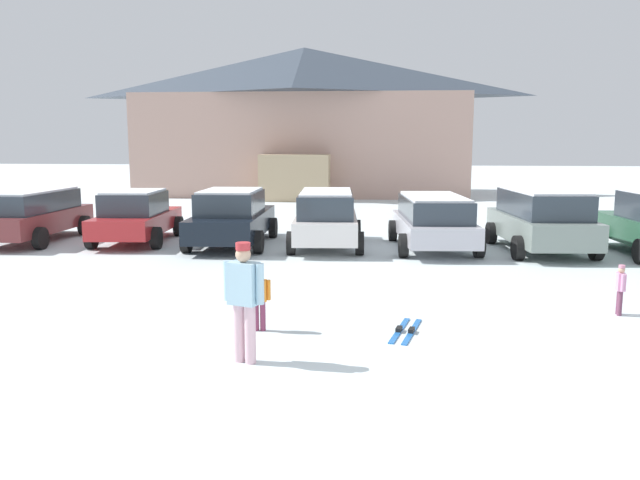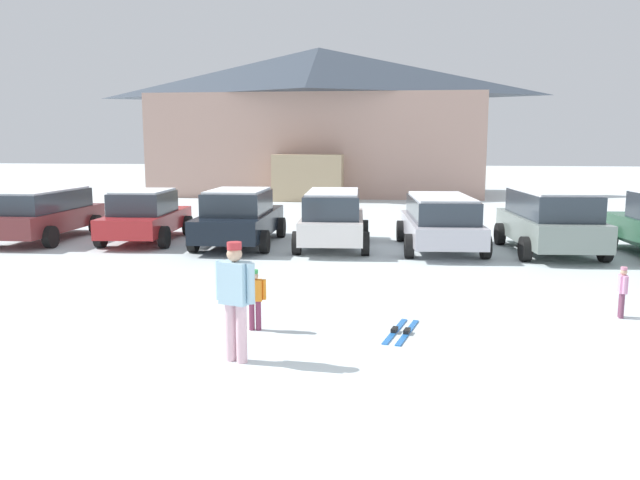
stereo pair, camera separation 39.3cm
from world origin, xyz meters
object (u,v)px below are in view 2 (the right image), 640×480
parked_white_suv (333,217)px  parked_maroon_van (44,213)px  ski_lodge (319,120)px  pair_of_skis (401,331)px  skier_child_in_orange_jacket (255,296)px  parked_silver_wagon (440,220)px  parked_grey_wagon (550,219)px  parked_black_sedan (239,217)px  parked_red_sedan (145,215)px  skier_adult_in_blue_parka (235,295)px  skier_child_in_pink_snowsuit (622,289)px

parked_white_suv → parked_maroon_van: bearing=179.7°
ski_lodge → pair_of_skis: bearing=-79.0°
skier_child_in_orange_jacket → pair_of_skis: skier_child_in_orange_jacket is taller
parked_silver_wagon → parked_grey_wagon: size_ratio=1.05×
ski_lodge → parked_black_sedan: size_ratio=4.02×
ski_lodge → parked_red_sedan: (-2.52, -19.26, -3.51)m
parked_white_suv → pair_of_skis: parked_white_suv is taller
parked_black_sedan → parked_maroon_van: bearing=-179.8°
parked_maroon_van → parked_red_sedan: size_ratio=1.08×
parked_maroon_van → ski_lodge: bearing=73.7°
ski_lodge → skier_adult_in_blue_parka: size_ratio=11.59×
ski_lodge → parked_white_suv: (3.29, -19.53, -3.43)m
parked_black_sedan → parked_red_sedan: bearing=176.3°
parked_red_sedan → parked_black_sedan: size_ratio=0.90×
skier_child_in_pink_snowsuit → pair_of_skis: 4.03m
skier_adult_in_blue_parka → parked_grey_wagon: bearing=57.5°
parked_silver_wagon → skier_adult_in_blue_parka: size_ratio=2.84×
skier_adult_in_blue_parka → skier_child_in_orange_jacket: 1.52m
parked_red_sedan → skier_child_in_pink_snowsuit: 13.51m
parked_black_sedan → skier_child_in_orange_jacket: 8.67m
ski_lodge → skier_adult_in_blue_parka: (3.15, -29.21, -3.37)m
parked_red_sedan → skier_child_in_orange_jacket: (5.56, -8.48, -0.24)m
parked_red_sedan → parked_black_sedan: bearing=-3.7°
parked_black_sedan → pair_of_skis: parked_black_sedan is taller
parked_white_suv → skier_child_in_orange_jacket: (-0.24, -8.21, -0.32)m
parked_maroon_van → skier_adult_in_blue_parka: skier_adult_in_blue_parka is taller
parked_red_sedan → parked_maroon_van: bearing=-176.2°
parked_silver_wagon → parked_grey_wagon: 2.94m
parked_white_suv → parked_black_sedan: bearing=178.5°
skier_child_in_pink_snowsuit → pair_of_skis: bearing=-159.2°
parked_red_sedan → parked_black_sedan: 3.02m
parked_grey_wagon → skier_adult_in_blue_parka: 11.39m
parked_maroon_van → parked_red_sedan: 3.20m
parked_maroon_van → skier_child_in_orange_jacket: 12.04m
parked_silver_wagon → skier_child_in_pink_snowsuit: (2.79, -6.66, -0.33)m
parked_black_sedan → skier_child_in_pink_snowsuit: 10.91m
parked_maroon_van → parked_white_suv: (9.00, -0.05, 0.02)m
parked_red_sedan → skier_adult_in_blue_parka: 11.44m
parked_silver_wagon → parked_black_sedan: bearing=179.8°
ski_lodge → parked_silver_wagon: bearing=-72.0°
parked_red_sedan → pair_of_skis: (7.89, -8.29, -0.78)m
parked_silver_wagon → pair_of_skis: 8.18m
parked_silver_wagon → skier_child_in_orange_jacket: bearing=-111.7°
skier_adult_in_blue_parka → skier_child_in_orange_jacket: skier_adult_in_blue_parka is taller
parked_black_sedan → parked_white_suv: bearing=-1.5°
ski_lodge → parked_black_sedan: 19.77m
parked_grey_wagon → skier_child_in_pink_snowsuit: 6.56m
ski_lodge → parked_black_sedan: ski_lodge is taller
parked_black_sedan → skier_adult_in_blue_parka: 10.10m
skier_child_in_pink_snowsuit → parked_white_suv: bearing=131.4°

